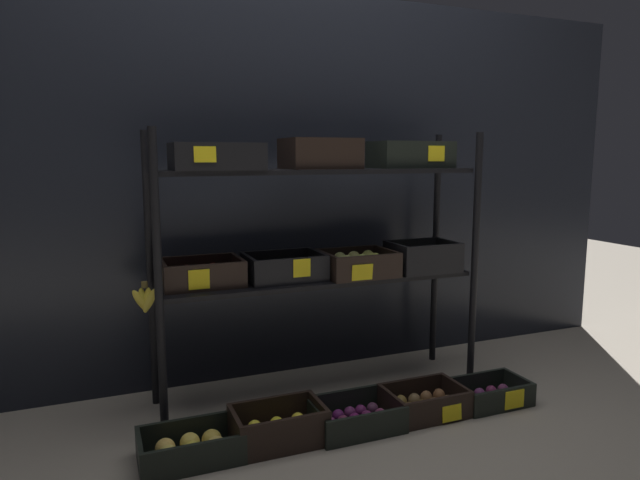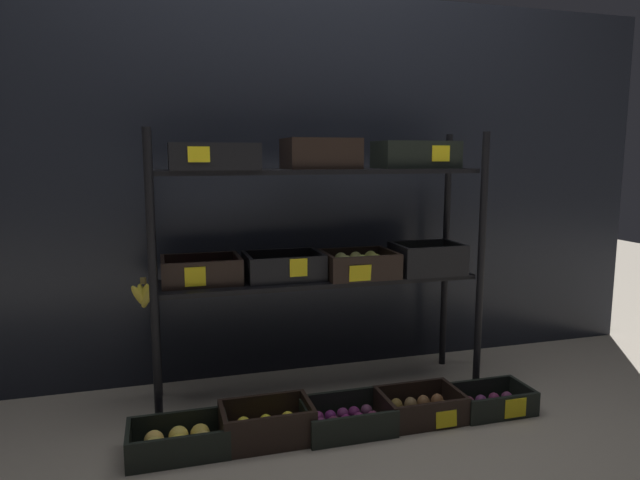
{
  "view_description": "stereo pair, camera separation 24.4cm",
  "coord_description": "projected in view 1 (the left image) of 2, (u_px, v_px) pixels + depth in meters",
  "views": [
    {
      "loc": [
        -0.91,
        -2.24,
        1.07
      ],
      "look_at": [
        0.0,
        0.0,
        0.7
      ],
      "focal_mm": 31.39,
      "sensor_mm": 36.0,
      "label": 1
    },
    {
      "loc": [
        -0.67,
        -2.32,
        1.07
      ],
      "look_at": [
        0.0,
        0.0,
        0.7
      ],
      "focal_mm": 31.39,
      "sensor_mm": 36.0,
      "label": 2
    }
  ],
  "objects": [
    {
      "name": "crate_ground_apple_gold",
      "position": [
        191.0,
        448.0,
        1.97
      ],
      "size": [
        0.36,
        0.22,
        0.11
      ],
      "color": "black",
      "rests_on": "ground_plane"
    },
    {
      "name": "ground_plane",
      "position": [
        320.0,
        392.0,
        2.55
      ],
      "size": [
        10.0,
        10.0,
        0.0
      ],
      "primitive_type": "plane",
      "color": "gray"
    },
    {
      "name": "storefront_wall",
      "position": [
        293.0,
        187.0,
        2.75
      ],
      "size": [
        3.81,
        0.12,
        1.83
      ],
      "primitive_type": "cube",
      "color": "black",
      "rests_on": "ground_plane"
    },
    {
      "name": "crate_ground_rightmost_plum",
      "position": [
        490.0,
        395.0,
        2.43
      ],
      "size": [
        0.32,
        0.21,
        0.1
      ],
      "color": "black",
      "rests_on": "ground_plane"
    },
    {
      "name": "display_rack",
      "position": [
        318.0,
        228.0,
        2.43
      ],
      "size": [
        1.53,
        0.35,
        1.17
      ],
      "color": "black",
      "rests_on": "ground_plane"
    },
    {
      "name": "crate_ground_lemon",
      "position": [
        279.0,
        429.0,
        2.09
      ],
      "size": [
        0.34,
        0.21,
        0.14
      ],
      "color": "black",
      "rests_on": "ground_plane"
    },
    {
      "name": "crate_ground_kiwi",
      "position": [
        424.0,
        404.0,
        2.33
      ],
      "size": [
        0.33,
        0.24,
        0.11
      ],
      "color": "black",
      "rests_on": "ground_plane"
    },
    {
      "name": "crate_ground_plum",
      "position": [
        356.0,
        418.0,
        2.21
      ],
      "size": [
        0.35,
        0.25,
        0.11
      ],
      "color": "black",
      "rests_on": "ground_plane"
    }
  ]
}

